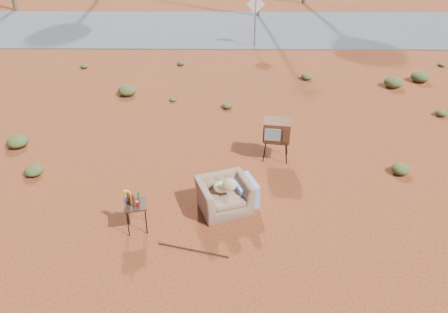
{
  "coord_description": "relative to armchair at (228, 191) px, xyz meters",
  "views": [
    {
      "loc": [
        0.37,
        -7.02,
        5.73
      ],
      "look_at": [
        0.28,
        1.2,
        0.8
      ],
      "focal_mm": 35.0,
      "sensor_mm": 36.0,
      "label": 1
    }
  ],
  "objects": [
    {
      "name": "highway",
      "position": [
        -0.37,
        14.57,
        -0.41
      ],
      "size": [
        140.0,
        7.0,
        0.04
      ],
      "primitive_type": "cube",
      "color": "#565659",
      "rests_on": "ground"
    },
    {
      "name": "side_table",
      "position": [
        -1.83,
        -0.71,
        0.21
      ],
      "size": [
        0.52,
        0.52,
        0.88
      ],
      "rotation": [
        0.0,
        0.0,
        0.22
      ],
      "color": "#3D2516",
      "rests_on": "ground"
    },
    {
      "name": "armchair",
      "position": [
        0.0,
        0.0,
        0.0
      ],
      "size": [
        1.37,
        1.17,
        0.93
      ],
      "rotation": [
        0.0,
        0.0,
        0.35
      ],
      "color": "#816146",
      "rests_on": "ground"
    },
    {
      "name": "road_sign",
      "position": [
        1.13,
        11.57,
        1.07
      ],
      "size": [
        0.78,
        0.06,
        2.19
      ],
      "color": "brown",
      "rests_on": "ground"
    },
    {
      "name": "rusty_bar",
      "position": [
        -0.65,
        -1.34,
        -0.41
      ],
      "size": [
        1.36,
        0.4,
        0.04
      ],
      "primitive_type": "cylinder",
      "rotation": [
        0.0,
        1.57,
        -0.26
      ],
      "color": "#532616",
      "rests_on": "ground"
    },
    {
      "name": "ground",
      "position": [
        -0.37,
        -0.43,
        -0.43
      ],
      "size": [
        140.0,
        140.0,
        0.0
      ],
      "primitive_type": "plane",
      "color": "brown",
      "rests_on": "ground"
    },
    {
      "name": "tv_unit",
      "position": [
        1.19,
        2.05,
        0.34
      ],
      "size": [
        0.72,
        0.61,
        1.04
      ],
      "rotation": [
        0.0,
        0.0,
        -0.15
      ],
      "color": "black",
      "rests_on": "ground"
    },
    {
      "name": "scrub_patch",
      "position": [
        -1.2,
        3.98,
        -0.29
      ],
      "size": [
        17.49,
        8.07,
        0.33
      ],
      "color": "#485927",
      "rests_on": "ground"
    }
  ]
}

